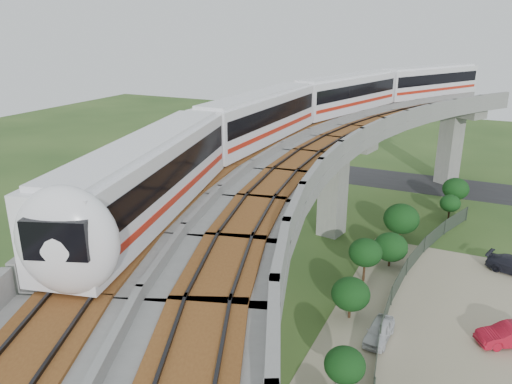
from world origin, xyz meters
TOP-DOWN VIEW (x-y plane):
  - ground at (0.00, 0.00)m, footprint 160.00×160.00m
  - dirt_lot at (14.00, -2.00)m, footprint 18.00×26.00m
  - asphalt_road at (0.00, 30.00)m, footprint 60.00×8.00m
  - viaduct at (3.84, 0.00)m, footprint 19.58×73.98m
  - metro_train at (0.85, 7.70)m, footprint 14.57×60.79m
  - fence at (9.75, 0.00)m, footprint 3.87×38.73m
  - tree_0 at (10.79, 21.87)m, footprint 2.68×2.68m
  - tree_1 at (10.60, 18.62)m, footprint 2.01×2.01m
  - tree_2 at (7.03, 11.61)m, footprint 3.18×3.18m
  - tree_3 at (7.19, 5.94)m, footprint 2.73×2.73m
  - tree_4 at (5.90, 2.58)m, footprint 2.51×2.51m
  - tree_5 at (6.23, -2.77)m, footprint 2.58×2.58m
  - tree_6 at (7.99, -10.57)m, footprint 2.14×2.14m
  - car_white at (8.55, -4.36)m, footprint 1.58×3.50m
  - car_red at (15.90, -1.44)m, footprint 4.15×3.29m

SIDE VIEW (x-z plane):
  - ground at x=0.00m, z-range 0.00..0.00m
  - asphalt_road at x=0.00m, z-range 0.00..0.03m
  - dirt_lot at x=14.00m, z-range 0.00..0.04m
  - car_white at x=8.55m, z-range 0.04..1.21m
  - car_red at x=15.90m, z-range 0.04..1.36m
  - fence at x=9.75m, z-range 0.00..1.50m
  - tree_3 at x=7.19m, z-range 0.29..3.19m
  - tree_1 at x=10.60m, z-range 0.47..3.14m
  - tree_5 at x=6.23m, z-range 0.36..3.29m
  - tree_2 at x=7.03m, z-range 0.37..3.82m
  - tree_6 at x=7.99m, z-range 0.68..3.89m
  - tree_0 at x=10.79m, z-range 0.61..4.13m
  - tree_4 at x=5.90m, z-range 0.68..4.20m
  - viaduct at x=3.84m, z-range 3.35..14.75m
  - metro_train at x=0.85m, z-range 10.49..14.13m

